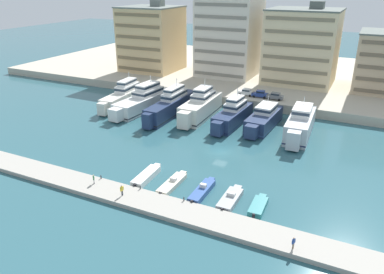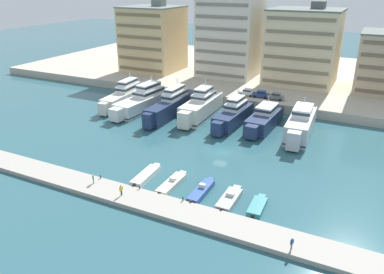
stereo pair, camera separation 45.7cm
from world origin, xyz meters
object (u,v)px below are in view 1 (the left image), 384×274
pedestrian_far_side (122,189)px  yacht_navy_center_right (264,119)px  motorboat_cream_left (172,183)px  motorboat_grey_center_left (231,199)px  yacht_ivory_center_left (201,107)px  pedestrian_mid_deck (94,178)px  car_blue_left (260,94)px  car_grey_mid_left (275,96)px  yacht_white_left (145,100)px  yacht_silver_mid_right (300,124)px  motorboat_blue_mid_left (202,191)px  car_white_far_left (246,92)px  motorboat_white_far_left (147,176)px  motorboat_teal_center (258,206)px  yacht_ivory_far_left (125,96)px  yacht_navy_mid_left (171,105)px  yacht_navy_center (233,115)px  pedestrian_near_edge (294,242)px

pedestrian_far_side → yacht_navy_center_right: bearing=74.6°
motorboat_cream_left → motorboat_grey_center_left: (9.92, -0.39, 0.08)m
yacht_ivory_center_left → pedestrian_mid_deck: (-1.29, -36.96, -1.03)m
car_blue_left → yacht_ivory_center_left: bearing=-124.1°
motorboat_grey_center_left → pedestrian_mid_deck: bearing=-165.1°
yacht_ivory_center_left → motorboat_cream_left: 32.53m
yacht_navy_center_right → motorboat_grey_center_left: yacht_navy_center_right is taller
yacht_ivory_center_left → car_grey_mid_left: size_ratio=4.65×
yacht_white_left → yacht_silver_mid_right: size_ratio=1.23×
pedestrian_mid_deck → pedestrian_far_side: pedestrian_far_side is taller
yacht_navy_center_right → motorboat_blue_mid_left: 31.43m
yacht_white_left → motorboat_grey_center_left: 46.35m
motorboat_blue_mid_left → car_white_far_left: size_ratio=1.90×
yacht_silver_mid_right → motorboat_white_far_left: 35.34m
pedestrian_mid_deck → motorboat_teal_center: bearing=12.5°
yacht_white_left → motorboat_white_far_left: yacht_white_left is taller
yacht_ivory_far_left → motorboat_blue_mid_left: size_ratio=2.65×
yacht_ivory_center_left → car_white_far_left: bearing=67.1°
yacht_ivory_center_left → motorboat_teal_center: bearing=-53.1°
motorboat_teal_center → pedestrian_mid_deck: (-24.87, -5.53, 1.19)m
motorboat_white_far_left → yacht_silver_mid_right: bearing=58.0°
yacht_white_left → pedestrian_mid_deck: size_ratio=14.72×
yacht_navy_center_right → car_grey_mid_left: yacht_navy_center_right is taller
yacht_white_left → car_white_far_left: 26.40m
motorboat_cream_left → yacht_navy_mid_left: bearing=119.0°
yacht_ivory_far_left → pedestrian_far_side: yacht_ivory_far_left is taller
yacht_ivory_center_left → car_white_far_left: 16.09m
car_blue_left → motorboat_blue_mid_left: bearing=-84.2°
yacht_navy_center → motorboat_grey_center_left: 32.25m
yacht_navy_mid_left → pedestrian_far_side: 37.86m
motorboat_white_far_left → yacht_ivory_far_left: bearing=130.1°
pedestrian_near_edge → yacht_navy_center_right: bearing=110.7°
yacht_ivory_far_left → car_grey_mid_left: (35.81, 14.14, 0.88)m
motorboat_cream_left → motorboat_blue_mid_left: (5.27, -0.17, 0.10)m
yacht_ivory_far_left → motorboat_grey_center_left: 52.10m
yacht_ivory_far_left → motorboat_blue_mid_left: (36.53, -31.62, -1.82)m
yacht_navy_center_right → car_white_far_left: 17.23m
pedestrian_near_edge → pedestrian_far_side: 25.25m
car_white_far_left → yacht_white_left: bearing=-144.3°
car_white_far_left → yacht_ivory_far_left: bearing=-152.8°
yacht_white_left → motorboat_blue_mid_left: bearing=-45.7°
car_grey_mid_left → motorboat_cream_left: bearing=-95.7°
yacht_white_left → yacht_navy_center: yacht_white_left is taller
yacht_navy_center → pedestrian_mid_deck: 37.14m
motorboat_white_far_left → motorboat_teal_center: motorboat_white_far_left is taller
car_grey_mid_left → pedestrian_near_edge: (15.98, -53.34, -1.56)m
pedestrian_near_edge → yacht_ivory_far_left: bearing=142.9°
yacht_navy_mid_left → motorboat_grey_center_left: size_ratio=3.04×
motorboat_cream_left → motorboat_teal_center: size_ratio=1.33×
motorboat_grey_center_left → yacht_white_left: bearing=138.2°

